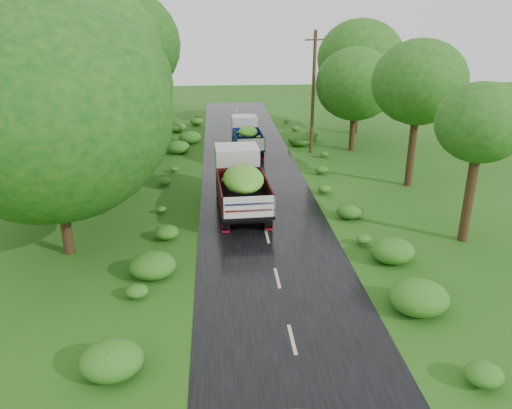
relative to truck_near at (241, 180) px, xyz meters
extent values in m
plane|color=#1F4F10|center=(1.05, -11.70, -1.65)|extent=(120.00, 120.00, 0.00)
cube|color=black|center=(1.05, -6.70, -1.64)|extent=(6.50, 80.00, 0.02)
cube|color=#BFB78C|center=(1.05, -11.70, -1.63)|extent=(0.12, 1.60, 0.00)
cube|color=#BFB78C|center=(1.05, -7.70, -1.63)|extent=(0.12, 1.60, 0.00)
cube|color=#BFB78C|center=(1.05, -3.70, -1.63)|extent=(0.12, 1.60, 0.00)
cube|color=#BFB78C|center=(1.05, 0.30, -1.63)|extent=(0.12, 1.60, 0.00)
cube|color=#BFB78C|center=(1.05, 4.30, -1.63)|extent=(0.12, 1.60, 0.00)
cube|color=#BFB78C|center=(1.05, 8.30, -1.63)|extent=(0.12, 1.60, 0.00)
cube|color=#BFB78C|center=(1.05, 12.30, -1.63)|extent=(0.12, 1.60, 0.00)
cube|color=#BFB78C|center=(1.05, 16.30, -1.63)|extent=(0.12, 1.60, 0.00)
cube|color=#BFB78C|center=(1.05, 20.30, -1.63)|extent=(0.12, 1.60, 0.00)
cube|color=#BFB78C|center=(1.05, 24.30, -1.63)|extent=(0.12, 1.60, 0.00)
cube|color=#BFB78C|center=(1.05, 28.30, -1.63)|extent=(0.12, 1.60, 0.00)
cube|color=black|center=(0.02, -0.34, -0.94)|extent=(2.16, 6.18, 0.30)
cylinder|color=black|center=(-1.14, 1.82, -1.11)|extent=(0.35, 1.10, 1.08)
cylinder|color=black|center=(0.96, 1.92, -1.11)|extent=(0.35, 1.10, 1.08)
cylinder|color=black|center=(-0.97, -1.78, -1.11)|extent=(0.35, 1.10, 1.08)
cylinder|color=black|center=(1.13, -1.68, -1.11)|extent=(0.35, 1.10, 1.08)
cylinder|color=black|center=(-0.91, -2.89, -1.11)|extent=(0.35, 1.10, 1.08)
cylinder|color=black|center=(1.18, -2.79, -1.11)|extent=(0.35, 1.10, 1.08)
cube|color=maroon|center=(-0.90, -3.25, -1.34)|extent=(0.37, 0.06, 0.49)
cube|color=maroon|center=(1.20, -3.15, -1.34)|extent=(0.37, 0.06, 0.49)
cube|color=silver|center=(-0.10, 2.09, 0.24)|extent=(2.49, 2.17, 2.06)
cube|color=black|center=(0.07, -1.48, -0.71)|extent=(2.71, 4.77, 0.17)
cube|color=#410B0F|center=(-1.13, -1.54, -0.10)|extent=(0.31, 4.66, 1.03)
cube|color=#410B0F|center=(1.27, -1.42, -0.10)|extent=(0.31, 4.66, 1.03)
cube|color=#410B0F|center=(-0.04, 0.80, -0.10)|extent=(2.49, 0.21, 1.03)
cube|color=silver|center=(0.18, -3.76, -0.10)|extent=(2.49, 0.21, 1.03)
ellipsoid|color=#3E8F1A|center=(0.07, -1.48, 0.54)|extent=(2.28, 4.01, 1.08)
cube|color=black|center=(1.08, 11.60, -1.08)|extent=(1.72, 5.02, 0.25)
cylinder|color=black|center=(0.15, 13.36, -1.21)|extent=(0.28, 0.89, 0.88)
cylinder|color=black|center=(1.86, 13.43, -1.21)|extent=(0.28, 0.89, 0.88)
cylinder|color=black|center=(0.27, 10.43, -1.21)|extent=(0.28, 0.89, 0.88)
cylinder|color=black|center=(1.98, 10.50, -1.21)|extent=(0.28, 0.89, 0.88)
cylinder|color=black|center=(0.31, 9.53, -1.21)|extent=(0.28, 0.89, 0.88)
cylinder|color=black|center=(2.01, 9.60, -1.21)|extent=(0.28, 0.89, 0.88)
cube|color=maroon|center=(0.32, 9.23, -1.40)|extent=(0.30, 0.05, 0.40)
cube|color=maroon|center=(2.02, 9.30, -1.40)|extent=(0.30, 0.05, 0.40)
cube|color=silver|center=(1.00, 13.58, -0.12)|extent=(2.01, 1.75, 1.67)
cube|color=black|center=(1.11, 10.67, -0.88)|extent=(2.18, 3.87, 0.14)
cube|color=navy|center=(0.14, 10.63, -0.39)|extent=(0.22, 3.79, 0.84)
cube|color=navy|center=(2.09, 10.71, -0.39)|extent=(0.22, 3.79, 0.84)
cube|color=navy|center=(1.04, 12.53, -0.39)|extent=(2.03, 0.15, 0.84)
cube|color=silver|center=(1.19, 8.82, -0.39)|extent=(2.03, 0.15, 0.84)
ellipsoid|color=#3E8F1A|center=(1.11, 10.67, 0.13)|extent=(1.83, 3.25, 0.88)
cylinder|color=#382616|center=(5.87, 10.99, 2.74)|extent=(0.30, 0.30, 8.77)
cube|color=#382616|center=(5.87, 10.99, 6.47)|extent=(1.50, 0.55, 0.11)
cylinder|color=black|center=(-7.82, -4.71, 1.90)|extent=(0.45, 0.45, 7.10)
ellipsoid|color=#0D4712|center=(-7.82, -4.71, 4.60)|extent=(4.44, 4.44, 4.00)
cylinder|color=black|center=(-9.34, -0.38, 2.13)|extent=(0.46, 0.46, 7.56)
ellipsoid|color=#0D4712|center=(-9.34, -0.38, 5.00)|extent=(3.65, 3.65, 3.29)
cylinder|color=black|center=(-7.98, 3.44, 1.93)|extent=(0.45, 0.45, 7.15)
ellipsoid|color=#0D4712|center=(-7.98, 3.44, 4.64)|extent=(4.23, 4.23, 3.81)
cylinder|color=black|center=(-9.72, 10.48, 2.61)|extent=(0.48, 0.48, 8.51)
ellipsoid|color=#0D4712|center=(-9.72, 10.48, 5.84)|extent=(4.50, 4.50, 4.05)
cylinder|color=black|center=(-8.19, 13.18, 1.74)|extent=(0.44, 0.44, 6.78)
ellipsoid|color=#0D4712|center=(-8.19, 13.18, 4.32)|extent=(3.63, 3.63, 3.26)
cylinder|color=black|center=(-9.18, 19.79, 2.55)|extent=(0.48, 0.48, 8.39)
ellipsoid|color=#0D4712|center=(-9.18, 19.79, 5.73)|extent=(4.55, 4.55, 4.10)
cylinder|color=black|center=(-7.94, 23.72, 1.83)|extent=(0.45, 0.45, 6.95)
ellipsoid|color=#0D4712|center=(-7.94, 23.72, 4.47)|extent=(3.50, 3.50, 3.15)
cylinder|color=black|center=(10.08, -4.83, 1.49)|extent=(0.43, 0.43, 6.28)
ellipsoid|color=#175415|center=(10.08, -4.83, 3.88)|extent=(2.78, 2.78, 2.50)
cylinder|color=black|center=(10.41, 3.03, 1.87)|extent=(0.45, 0.45, 7.04)
ellipsoid|color=#175415|center=(10.41, 3.03, 4.55)|extent=(3.28, 3.28, 2.95)
cylinder|color=black|center=(9.10, 11.48, 1.19)|extent=(0.42, 0.42, 5.67)
ellipsoid|color=#175415|center=(9.10, 11.48, 3.34)|extent=(3.44, 3.44, 3.10)
cylinder|color=black|center=(10.88, 16.95, 1.92)|extent=(0.45, 0.45, 7.13)
ellipsoid|color=#175415|center=(10.88, 16.95, 4.63)|extent=(3.79, 3.79, 3.41)
camera|label=1|loc=(-1.22, -25.06, 8.32)|focal=35.00mm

